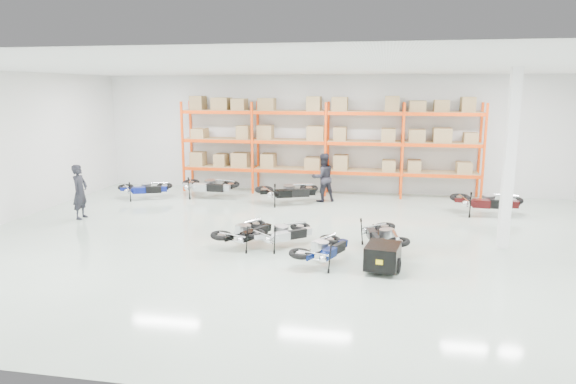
% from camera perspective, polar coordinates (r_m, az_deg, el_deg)
% --- Properties ---
extents(room, '(18.00, 18.00, 18.00)m').
position_cam_1_polar(room, '(13.16, 1.22, 3.82)').
color(room, '#B4C8B6').
rests_on(room, ground).
extents(pallet_rack, '(11.28, 0.98, 3.62)m').
position_cam_1_polar(pallet_rack, '(19.52, 4.35, 6.31)').
color(pallet_rack, '#FE480D').
rests_on(pallet_rack, ground).
extents(structural_column, '(0.25, 0.25, 4.50)m').
position_cam_1_polar(structural_column, '(13.83, 23.39, 3.25)').
color(structural_column, white).
rests_on(structural_column, ground).
extents(moto_blue_centre, '(1.35, 1.75, 1.01)m').
position_cam_1_polar(moto_blue_centre, '(11.86, 3.92, -5.83)').
color(moto_blue_centre, '#061345').
rests_on(moto_blue_centre, ground).
extents(moto_silver_left, '(1.73, 1.63, 1.03)m').
position_cam_1_polar(moto_silver_left, '(13.10, -0.69, -4.09)').
color(moto_silver_left, '#B5B8BC').
rests_on(moto_silver_left, ground).
extents(moto_black_far_left, '(1.42, 1.80, 1.05)m').
position_cam_1_polar(moto_black_far_left, '(13.21, -4.79, -3.96)').
color(moto_black_far_left, black).
rests_on(moto_black_far_left, ground).
extents(moto_touring_right, '(1.18, 1.79, 1.06)m').
position_cam_1_polar(moto_touring_right, '(13.07, 10.55, -4.25)').
color(moto_touring_right, black).
rests_on(moto_touring_right, ground).
extents(trailer, '(0.83, 1.52, 0.62)m').
position_cam_1_polar(trailer, '(11.58, 10.48, -7.03)').
color(trailer, black).
rests_on(trailer, ground).
extents(moto_back_a, '(1.87, 1.37, 1.09)m').
position_cam_1_polar(moto_back_a, '(19.50, -15.64, 0.74)').
color(moto_back_a, navy).
rests_on(moto_back_a, ground).
extents(moto_back_b, '(1.97, 1.05, 1.24)m').
position_cam_1_polar(moto_back_b, '(19.24, -8.85, 1.11)').
color(moto_back_b, '#A3A6AC').
rests_on(moto_back_b, ground).
extents(moto_back_c, '(2.15, 1.58, 1.26)m').
position_cam_1_polar(moto_back_c, '(17.94, -0.02, 0.52)').
color(moto_back_c, black).
rests_on(moto_back_c, ground).
extents(moto_back_d, '(1.99, 1.10, 1.24)m').
position_cam_1_polar(moto_back_d, '(17.54, 21.24, -0.55)').
color(moto_back_d, '#390B0C').
rests_on(moto_back_d, ground).
extents(person_left, '(0.43, 0.63, 1.70)m').
position_cam_1_polar(person_left, '(17.16, -22.11, 0.03)').
color(person_left, black).
rests_on(person_left, ground).
extents(person_back, '(1.06, 0.99, 1.74)m').
position_cam_1_polar(person_back, '(18.36, 3.91, 1.61)').
color(person_back, black).
rests_on(person_back, ground).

